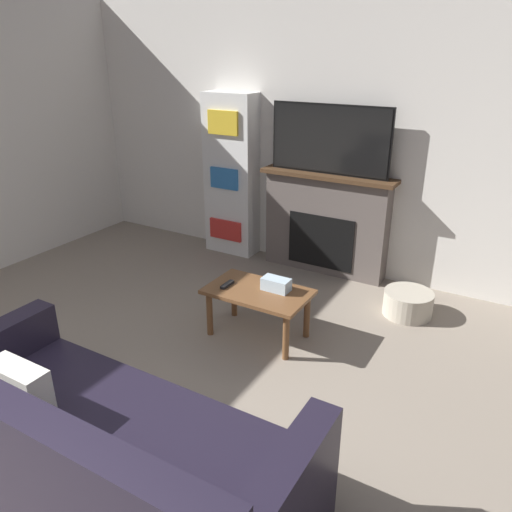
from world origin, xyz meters
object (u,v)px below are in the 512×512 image
Objects in this scene: storage_basket at (408,303)px; coffee_table at (258,297)px; fireplace at (326,223)px; couch at (98,458)px; tv at (330,140)px; bookshelf at (231,176)px.

coffee_table is at bearing -134.94° from storage_basket.
couch is (0.17, -3.26, -0.24)m from fireplace.
tv reaches higher than storage_basket.
tv is 1.48× the size of coffee_table.
tv is 0.57× the size of couch.
storage_basket is at bearing -25.79° from tv.
couch is at bearing -87.03° from fireplace.
storage_basket is at bearing -26.69° from fireplace.
tv reaches higher than coffee_table.
couch is at bearing -87.01° from tv.
bookshelf is (-1.12, -0.00, -0.49)m from tv.
storage_basket is (2.14, -0.49, -0.76)m from bookshelf.
fireplace is 0.78× the size of bookshelf.
coffee_table is at bearing 93.57° from couch.
tv is 3.42m from couch.
storage_basket is (0.85, 2.75, -0.17)m from couch.
tv is 2.84× the size of storage_basket.
couch is 1.79m from coffee_table.
bookshelf reaches higher than storage_basket.
bookshelf is at bearing 111.72° from couch.
tv reaches higher than couch.
couch is 2.88m from storage_basket.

